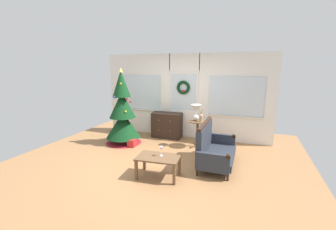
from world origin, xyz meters
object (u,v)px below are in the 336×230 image
gift_box (132,143)px  flower_vase (201,118)px  side_table (197,128)px  settee_sofa (213,148)px  table_lamp (196,110)px  christmas_tree (123,115)px  coffee_table (158,160)px  dresser_cabinet (167,125)px  wine_glass (161,149)px

gift_box → flower_vase: bearing=19.0°
flower_vase → side_table: bearing=149.0°
settee_sofa → table_lamp: 1.40m
christmas_tree → flower_vase: 2.20m
christmas_tree → coffee_table: bearing=-41.6°
settee_sofa → flower_vase: 1.18m
flower_vase → table_lamp: bearing=148.0°
table_lamp → side_table: bearing=-33.7°
dresser_cabinet → settee_sofa: bearing=-41.8°
dresser_cabinet → table_lamp: size_ratio=2.06×
coffee_table → wine_glass: size_ratio=4.53×
settee_sofa → side_table: settee_sofa is taller
coffee_table → gift_box: coffee_table is taller
christmas_tree → side_table: bearing=12.3°
settee_sofa → side_table: bearing=120.0°
settee_sofa → christmas_tree: bearing=167.8°
christmas_tree → side_table: 2.14m
table_lamp → coffee_table: table_lamp is taller
dresser_cabinet → gift_box: bearing=-118.0°
gift_box → christmas_tree: bearing=151.0°
christmas_tree → dresser_cabinet: (1.00, 0.91, -0.44)m
christmas_tree → wine_glass: (1.79, -1.49, -0.26)m
christmas_tree → dresser_cabinet: size_ratio=2.35×
wine_glass → dresser_cabinet: bearing=108.3°
dresser_cabinet → coffee_table: dresser_cabinet is taller
side_table → wine_glass: side_table is taller
side_table → wine_glass: size_ratio=3.69×
christmas_tree → settee_sofa: (2.66, -0.57, -0.45)m
dresser_cabinet → wine_glass: size_ratio=4.65×
flower_vase → coffee_table: bearing=-102.1°
flower_vase → christmas_tree: bearing=-169.8°
settee_sofa → wine_glass: bearing=-133.6°
flower_vase → wine_glass: 1.94m
table_lamp → christmas_tree: bearing=-166.2°
side_table → coffee_table: side_table is taller
flower_vase → wine_glass: bearing=-101.4°
flower_vase → gift_box: 2.01m
christmas_tree → table_lamp: bearing=13.8°
flower_vase → dresser_cabinet: bearing=156.0°
christmas_tree → gift_box: bearing=-29.0°
dresser_cabinet → flower_vase: bearing=-24.0°
settee_sofa → wine_glass: (-0.87, -0.91, 0.19)m
settee_sofa → table_lamp: bearing=121.5°
flower_vase → wine_glass: size_ratio=1.79×
christmas_tree → coffee_table: size_ratio=2.42×
dresser_cabinet → side_table: size_ratio=1.26×
settee_sofa → side_table: (-0.59, 1.03, 0.13)m
side_table → table_lamp: size_ratio=1.63×
christmas_tree → side_table: size_ratio=2.97×
coffee_table → wine_glass: (0.04, 0.06, 0.21)m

